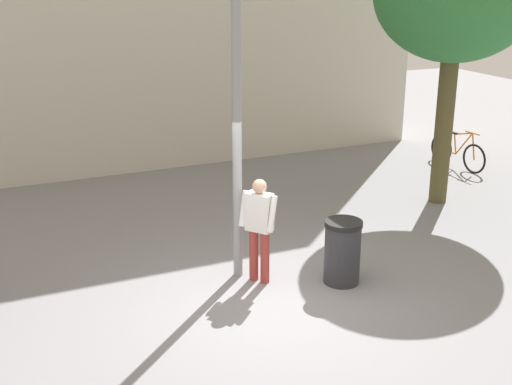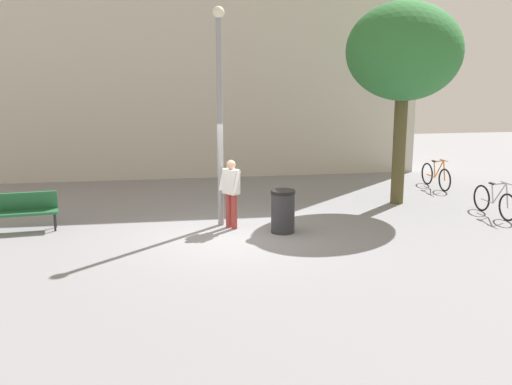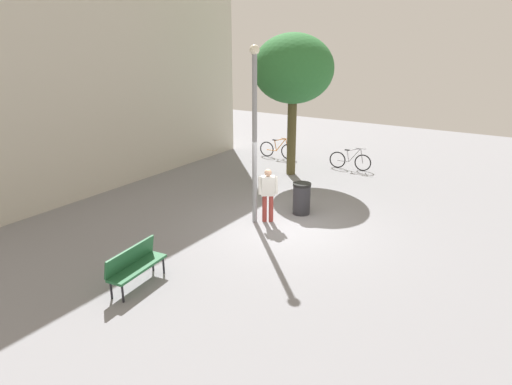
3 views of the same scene
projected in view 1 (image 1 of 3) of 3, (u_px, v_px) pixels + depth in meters
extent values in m
plane|color=gray|center=(277.00, 302.00, 9.92)|extent=(36.00, 36.00, 0.00)
cylinder|color=gray|center=(237.00, 123.00, 10.00)|extent=(0.14, 0.14, 4.95)
cylinder|color=#9E3833|center=(265.00, 257.00, 10.41)|extent=(0.14, 0.14, 0.85)
cylinder|color=#9E3833|center=(254.00, 254.00, 10.50)|extent=(0.14, 0.14, 0.85)
cube|color=white|center=(259.00, 212.00, 10.22)|extent=(0.41, 0.45, 0.60)
sphere|color=tan|center=(259.00, 186.00, 10.09)|extent=(0.22, 0.22, 0.22)
cylinder|color=white|center=(272.00, 214.00, 10.06)|extent=(0.24, 0.21, 0.55)
cylinder|color=white|center=(244.00, 208.00, 10.29)|extent=(0.24, 0.21, 0.55)
cylinder|color=brown|center=(444.00, 128.00, 13.65)|extent=(0.36, 0.36, 3.12)
torus|color=black|center=(474.00, 159.00, 15.91)|extent=(0.10, 0.71, 0.71)
torus|color=black|center=(441.00, 148.00, 16.82)|extent=(0.10, 0.71, 0.71)
cylinder|color=orange|center=(464.00, 144.00, 16.12)|extent=(0.07, 0.50, 0.64)
cylinder|color=orange|center=(463.00, 134.00, 16.09)|extent=(0.08, 0.58, 0.18)
cylinder|color=orange|center=(455.00, 144.00, 16.38)|extent=(0.05, 0.14, 0.48)
cylinder|color=orange|center=(448.00, 152.00, 16.62)|extent=(0.07, 0.50, 0.04)
cylinder|color=orange|center=(473.00, 147.00, 15.87)|extent=(0.05, 0.17, 0.63)
cube|color=black|center=(455.00, 133.00, 16.34)|extent=(0.09, 0.21, 0.04)
cylinder|color=orange|center=(473.00, 133.00, 15.82)|extent=(0.06, 0.44, 0.03)
cylinder|color=#2D2D33|center=(342.00, 254.00, 10.40)|extent=(0.56, 0.56, 0.94)
cylinder|color=black|center=(344.00, 224.00, 10.24)|extent=(0.58, 0.58, 0.08)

